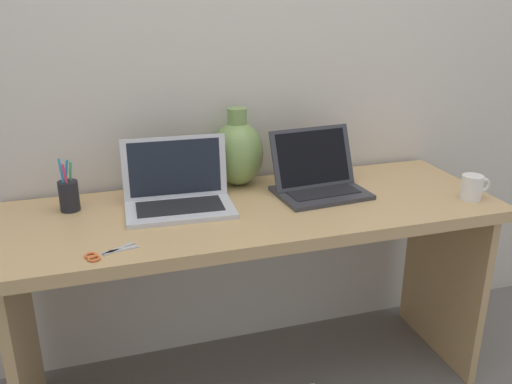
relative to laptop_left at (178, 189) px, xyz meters
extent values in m
plane|color=slate|center=(0.24, -0.08, -0.78)|extent=(6.00, 6.00, 0.00)
cube|color=beige|center=(0.24, 0.25, 0.42)|extent=(4.40, 0.04, 2.40)
cube|color=tan|center=(0.24, -0.08, -0.08)|extent=(1.62, 0.57, 0.04)
cube|color=tan|center=(-0.53, -0.08, -0.44)|extent=(0.03, 0.48, 0.68)
cube|color=tan|center=(1.01, -0.08, -0.44)|extent=(0.03, 0.48, 0.68)
cube|color=silver|center=(0.00, -0.04, -0.05)|extent=(0.35, 0.24, 0.01)
cube|color=black|center=(0.00, -0.04, -0.04)|extent=(0.28, 0.15, 0.00)
cube|color=silver|center=(0.00, 0.05, 0.06)|extent=(0.34, 0.05, 0.21)
cube|color=black|center=(0.00, 0.05, 0.06)|extent=(0.30, 0.05, 0.18)
cube|color=#333338|center=(0.49, -0.04, -0.05)|extent=(0.32, 0.25, 0.01)
cube|color=black|center=(0.49, -0.04, -0.04)|extent=(0.25, 0.15, 0.00)
cube|color=#333338|center=(0.48, 0.03, 0.06)|extent=(0.31, 0.11, 0.20)
cube|color=black|center=(0.48, 0.03, 0.06)|extent=(0.27, 0.10, 0.18)
ellipsoid|color=#75934C|center=(0.24, 0.15, 0.06)|extent=(0.19, 0.19, 0.23)
cylinder|color=#75934C|center=(0.24, 0.15, 0.19)|extent=(0.07, 0.07, 0.06)
cylinder|color=white|center=(0.96, -0.23, -0.02)|extent=(0.07, 0.07, 0.09)
torus|color=white|center=(1.00, -0.23, -0.01)|extent=(0.05, 0.01, 0.05)
cylinder|color=black|center=(-0.34, 0.07, -0.01)|extent=(0.06, 0.06, 0.10)
cylinder|color=#338CBF|center=(-0.35, 0.06, 0.04)|extent=(0.02, 0.03, 0.14)
cylinder|color=#338CBF|center=(-0.34, 0.08, 0.04)|extent=(0.03, 0.02, 0.14)
cylinder|color=#4CA566|center=(-0.33, 0.07, 0.04)|extent=(0.02, 0.03, 0.13)
cylinder|color=#D83359|center=(-0.34, 0.05, 0.04)|extent=(0.02, 0.01, 0.13)
cube|color=#B7B7BC|center=(-0.21, -0.27, -0.06)|extent=(0.09, 0.06, 0.00)
cube|color=#B7B7BC|center=(-0.21, -0.28, -0.06)|extent=(0.10, 0.03, 0.00)
torus|color=orange|center=(-0.28, -0.31, -0.05)|extent=(0.03, 0.03, 0.01)
torus|color=orange|center=(-0.29, -0.29, -0.05)|extent=(0.03, 0.04, 0.01)
camera|label=1|loc=(-0.25, -1.68, 0.63)|focal=38.62mm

